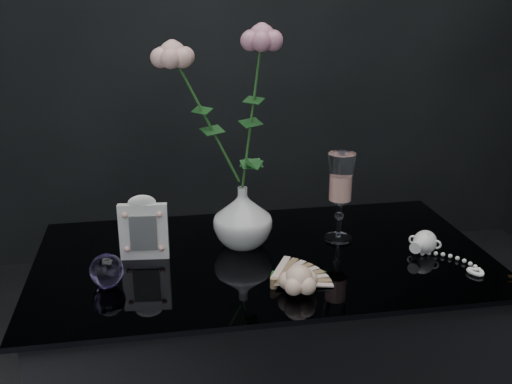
{
  "coord_description": "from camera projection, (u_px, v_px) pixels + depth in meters",
  "views": [
    {
      "loc": [
        -0.24,
        -1.2,
        1.36
      ],
      "look_at": [
        -0.02,
        0.05,
        0.92
      ],
      "focal_mm": 42.0,
      "sensor_mm": 36.0,
      "label": 1
    }
  ],
  "objects": [
    {
      "name": "loose_rose",
      "position": [
        299.0,
        279.0,
        1.22
      ],
      "size": [
        0.18,
        0.21,
        0.06
      ],
      "primitive_type": null,
      "rotation": [
        0.0,
        0.0,
        0.25
      ],
      "color": "#FFC4A4",
      "rests_on": "table"
    },
    {
      "name": "vase",
      "position": [
        243.0,
        217.0,
        1.43
      ],
      "size": [
        0.18,
        0.18,
        0.15
      ],
      "primitive_type": "imported",
      "rotation": [
        0.0,
        0.0,
        -0.28
      ],
      "color": "white",
      "rests_on": "table"
    },
    {
      "name": "wine_glass",
      "position": [
        340.0,
        197.0,
        1.45
      ],
      "size": [
        0.09,
        0.09,
        0.22
      ],
      "primitive_type": null,
      "rotation": [
        0.0,
        0.0,
        0.34
      ],
      "color": "white",
      "rests_on": "table"
    },
    {
      "name": "pearl_jar",
      "position": [
        425.0,
        241.0,
        1.41
      ],
      "size": [
        0.27,
        0.27,
        0.06
      ],
      "primitive_type": null,
      "rotation": [
        0.0,
        0.0,
        -0.69
      ],
      "color": "white",
      "rests_on": "table"
    },
    {
      "name": "paperweight",
      "position": [
        107.0,
        270.0,
        1.25
      ],
      "size": [
        0.09,
        0.09,
        0.07
      ],
      "primitive_type": null,
      "rotation": [
        0.0,
        0.0,
        -0.38
      ],
      "color": "#9E83D4",
      "rests_on": "table"
    },
    {
      "name": "paper_fan",
      "position": [
        274.0,
        282.0,
        1.25
      ],
      "size": [
        0.3,
        0.26,
        0.03
      ],
      "primitive_type": null,
      "rotation": [
        0.0,
        0.0,
        0.29
      ],
      "color": "beige",
      "rests_on": "table"
    },
    {
      "name": "picture_frame",
      "position": [
        143.0,
        227.0,
        1.36
      ],
      "size": [
        0.12,
        0.1,
        0.16
      ],
      "primitive_type": null,
      "rotation": [
        0.0,
        0.0,
        -0.11
      ],
      "color": "white",
      "rests_on": "table"
    },
    {
      "name": "roses",
      "position": [
        225.0,
        103.0,
        1.34
      ],
      "size": [
        0.27,
        0.11,
        0.42
      ],
      "color": "#FFB4A6",
      "rests_on": "vase"
    }
  ]
}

